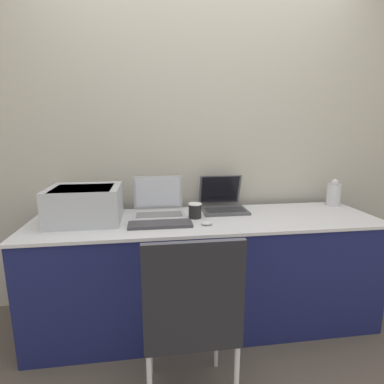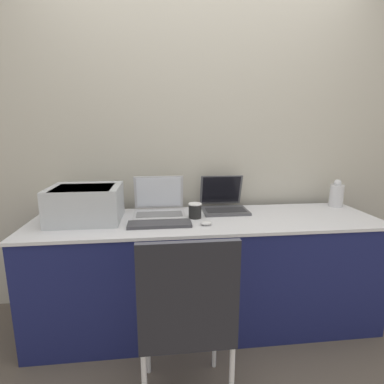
# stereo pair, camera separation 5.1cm
# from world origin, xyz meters

# --- Properties ---
(ground_plane) EXTENTS (14.00, 14.00, 0.00)m
(ground_plane) POSITION_xyz_m (0.00, 0.00, 0.00)
(ground_plane) COLOR brown
(wall_back) EXTENTS (8.00, 0.05, 2.60)m
(wall_back) POSITION_xyz_m (0.00, 0.73, 1.30)
(wall_back) COLOR #B7B2A3
(wall_back) RESTS_ON ground_plane
(table) EXTENTS (2.34, 0.65, 0.78)m
(table) POSITION_xyz_m (0.00, 0.31, 0.39)
(table) COLOR #191E51
(table) RESTS_ON ground_plane
(printer) EXTENTS (0.45, 0.38, 0.23)m
(printer) POSITION_xyz_m (-0.79, 0.36, 0.90)
(printer) COLOR #B2B7BC
(printer) RESTS_ON table
(laptop_left) EXTENTS (0.36, 0.31, 0.26)m
(laptop_left) POSITION_xyz_m (-0.32, 0.46, 0.83)
(laptop_left) COLOR #B7B7BC
(laptop_left) RESTS_ON table
(laptop_right) EXTENTS (0.32, 0.32, 0.25)m
(laptop_right) POSITION_xyz_m (0.16, 0.52, 0.83)
(laptop_right) COLOR #4C4C51
(laptop_right) RESTS_ON table
(external_keyboard) EXTENTS (0.40, 0.13, 0.02)m
(external_keyboard) POSITION_xyz_m (-0.32, 0.20, 0.79)
(external_keyboard) COLOR #3D3D42
(external_keyboard) RESTS_ON table
(coffee_cup) EXTENTS (0.09, 0.09, 0.10)m
(coffee_cup) POSITION_xyz_m (-0.08, 0.34, 0.83)
(coffee_cup) COLOR black
(coffee_cup) RESTS_ON table
(mouse) EXTENTS (0.07, 0.05, 0.03)m
(mouse) POSITION_xyz_m (-0.03, 0.17, 0.79)
(mouse) COLOR silver
(mouse) RESTS_ON table
(metal_pitcher) EXTENTS (0.10, 0.10, 0.21)m
(metal_pitcher) POSITION_xyz_m (1.06, 0.53, 0.87)
(metal_pitcher) COLOR silver
(metal_pitcher) RESTS_ON table
(chair) EXTENTS (0.42, 0.43, 0.94)m
(chair) POSITION_xyz_m (-0.21, -0.40, 0.55)
(chair) COLOR black
(chair) RESTS_ON ground_plane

